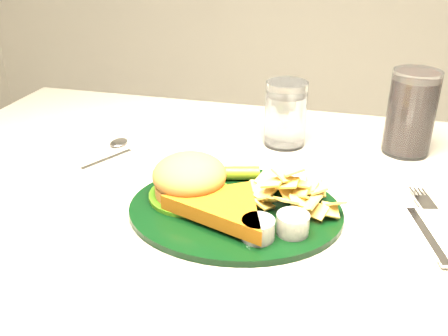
% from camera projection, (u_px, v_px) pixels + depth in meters
% --- Properties ---
extents(dinner_plate, '(0.34, 0.29, 0.07)m').
position_uv_depth(dinner_plate, '(235.00, 192.00, 0.72)').
color(dinner_plate, black).
rests_on(dinner_plate, table).
extents(water_glass, '(0.08, 0.08, 0.12)m').
position_uv_depth(water_glass, '(286.00, 114.00, 0.93)').
color(water_glass, silver).
rests_on(water_glass, table).
extents(cola_glass, '(0.10, 0.10, 0.15)m').
position_uv_depth(cola_glass, '(411.00, 113.00, 0.89)').
color(cola_glass, black).
rests_on(cola_glass, table).
extents(fork_napkin, '(0.18, 0.21, 0.01)m').
position_uv_depth(fork_napkin, '(426.00, 231.00, 0.68)').
color(fork_napkin, white).
rests_on(fork_napkin, table).
extents(spoon, '(0.10, 0.15, 0.01)m').
position_uv_depth(spoon, '(107.00, 158.00, 0.89)').
color(spoon, silver).
rests_on(spoon, table).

